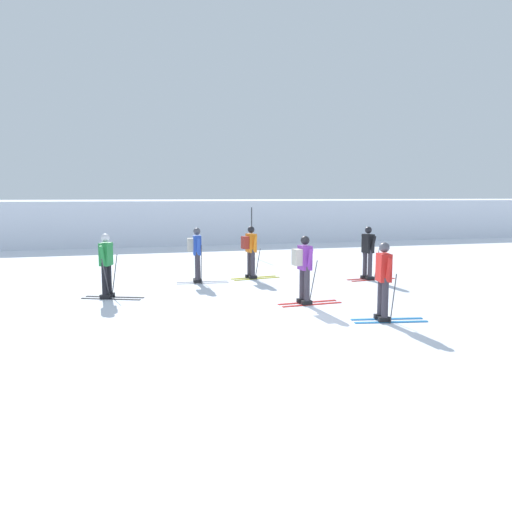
% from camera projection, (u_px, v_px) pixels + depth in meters
% --- Properties ---
extents(ground_plane, '(120.00, 120.00, 0.00)m').
position_uv_depth(ground_plane, '(289.00, 321.00, 10.96)').
color(ground_plane, silver).
extents(far_snow_ridge, '(80.00, 9.87, 2.39)m').
position_uv_depth(far_snow_ridge, '(174.00, 219.00, 31.68)').
color(far_snow_ridge, silver).
rests_on(far_snow_ridge, ground).
extents(skier_blue, '(1.63, 1.00, 1.71)m').
position_uv_depth(skier_blue, '(197.00, 252.00, 15.61)').
color(skier_blue, silver).
rests_on(skier_blue, ground).
extents(skier_red, '(1.64, 0.99, 1.71)m').
position_uv_depth(skier_red, '(384.00, 279.00, 10.83)').
color(skier_red, '#237AC6').
rests_on(skier_red, ground).
extents(skier_black, '(1.63, 1.00, 1.71)m').
position_uv_depth(skier_black, '(368.00, 251.00, 16.20)').
color(skier_black, red).
rests_on(skier_black, ground).
extents(skier_orange, '(1.64, 0.99, 1.71)m').
position_uv_depth(skier_orange, '(250.00, 250.00, 16.37)').
color(skier_orange, gold).
rests_on(skier_orange, ground).
extents(skier_green, '(1.62, 0.97, 1.71)m').
position_uv_depth(skier_green, '(107.00, 264.00, 13.27)').
color(skier_green, black).
rests_on(skier_green, ground).
extents(skier_purple, '(1.62, 1.00, 1.71)m').
position_uv_depth(skier_purple, '(304.00, 266.00, 12.51)').
color(skier_purple, red).
rests_on(skier_purple, ground).
extents(trail_marker_pole, '(0.04, 0.04, 2.17)m').
position_uv_depth(trail_marker_pole, '(252.00, 232.00, 22.19)').
color(trail_marker_pole, black).
rests_on(trail_marker_pole, ground).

